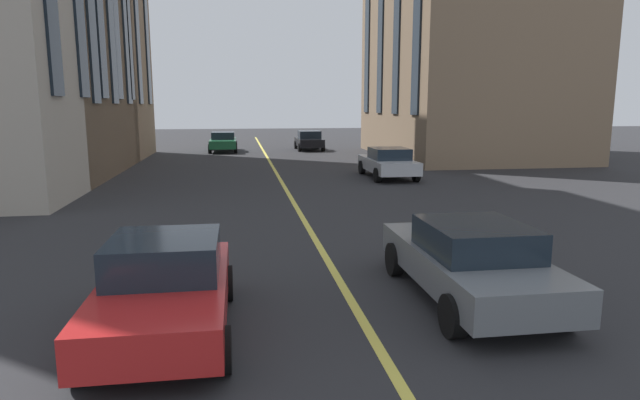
# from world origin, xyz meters

# --- Properties ---
(lane_centre_line) EXTENTS (80.00, 0.16, 0.01)m
(lane_centre_line) POSITION_xyz_m (20.00, 0.00, 0.00)
(lane_centre_line) COLOR #D8C64C
(lane_centre_line) RESTS_ON ground_plane
(car_grey_far) EXTENTS (4.40, 1.95, 1.37)m
(car_grey_far) POSITION_xyz_m (12.81, -2.00, 0.70)
(car_grey_far) COLOR slate
(car_grey_far) RESTS_ON ground_plane
(car_green_near) EXTENTS (4.40, 1.95, 1.37)m
(car_green_near) POSITION_xyz_m (43.37, 2.84, 0.70)
(car_green_near) COLOR #1E6038
(car_green_near) RESTS_ON ground_plane
(car_black_trailing) EXTENTS (3.90, 1.89, 1.40)m
(car_black_trailing) POSITION_xyz_m (43.72, -3.35, 0.70)
(car_black_trailing) COLOR black
(car_black_trailing) RESTS_ON ground_plane
(car_silver_parked_a) EXTENTS (4.40, 1.95, 1.37)m
(car_silver_parked_a) POSITION_xyz_m (28.11, -4.90, 0.70)
(car_silver_parked_a) COLOR #B7BABF
(car_silver_parked_a) RESTS_ON ground_plane
(car_red_parked_b) EXTENTS (3.90, 1.89, 1.40)m
(car_red_parked_b) POSITION_xyz_m (12.18, 2.93, 0.70)
(car_red_parked_b) COLOR #B21E1E
(car_red_parked_b) RESTS_ON ground_plane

